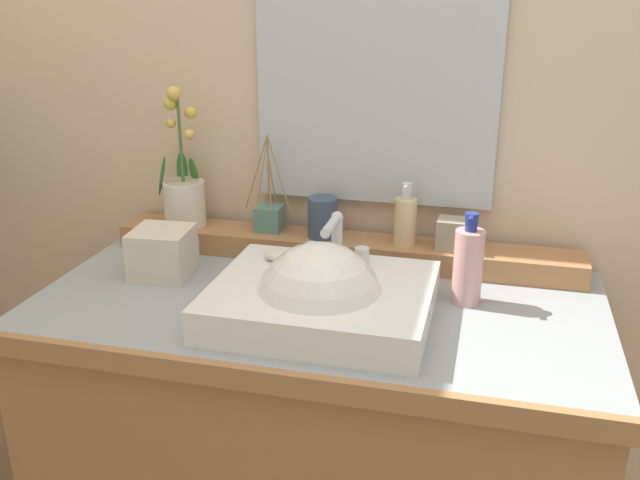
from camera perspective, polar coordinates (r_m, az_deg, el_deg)
wall_back at (r=1.79m, az=3.23°, el=13.06°), size 2.97×0.20×2.55m
vanity_cabinet at (r=1.73m, az=-0.21°, el=-17.72°), size 1.21×0.63×0.86m
back_ledge at (r=1.71m, az=1.80°, el=-0.71°), size 1.14×0.12×0.06m
sink_basin at (r=1.41m, az=0.05°, el=-5.19°), size 0.44×0.37×0.28m
soap_bar at (r=1.52m, az=-3.29°, el=-1.27°), size 0.07×0.04×0.02m
potted_plant at (r=1.81m, az=-11.01°, el=3.87°), size 0.12×0.12×0.35m
soap_dispenser at (r=1.66m, az=6.94°, el=1.65°), size 0.05×0.05×0.15m
tumbler_cup at (r=1.69m, az=0.22°, el=1.84°), size 0.07×0.07×0.10m
reed_diffuser at (r=1.75m, az=-4.12°, el=1.93°), size 0.12×0.07×0.24m
trinket_box at (r=1.65m, az=10.80°, el=0.45°), size 0.08×0.06×0.07m
lotion_bottle at (r=1.50m, az=11.94°, el=-2.00°), size 0.06×0.06×0.20m
tissue_box at (r=1.66m, az=-12.67°, el=-0.99°), size 0.14×0.14×0.11m
mirror at (r=1.67m, az=4.56°, el=13.22°), size 0.57×0.02×0.60m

